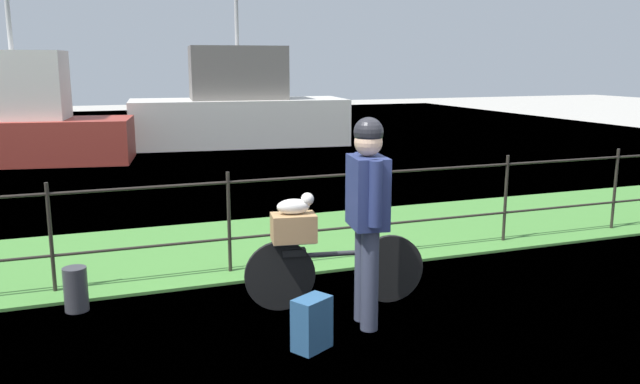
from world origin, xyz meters
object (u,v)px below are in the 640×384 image
object	(u,v)px
cyclist_person	(367,204)
wooden_crate	(294,227)
bicycle_main	(333,270)
terrier_dog	(296,205)
moored_boat_mid	(239,109)
backpack_on_paving	(312,324)
moored_boat_near	(18,123)
mooring_bollard	(76,289)

from	to	relation	value
cyclist_person	wooden_crate	bearing A→B (deg)	129.96
bicycle_main	cyclist_person	xyz separation A→B (m)	(0.10, -0.47, 0.68)
terrier_dog	moored_boat_mid	xyz separation A→B (m)	(2.15, 11.26, -0.01)
backpack_on_paving	moored_boat_near	world-z (taller)	moored_boat_near
moored_boat_near	moored_boat_mid	distance (m)	5.27
terrier_dog	backpack_on_paving	size ratio (longest dim) A/B	0.81
wooden_crate	cyclist_person	distance (m)	0.74
bicycle_main	moored_boat_near	world-z (taller)	moored_boat_near
bicycle_main	moored_boat_near	size ratio (longest dim) A/B	0.33
mooring_bollard	moored_boat_mid	size ratio (longest dim) A/B	0.07
mooring_bollard	moored_boat_mid	world-z (taller)	moored_boat_mid
wooden_crate	terrier_dog	world-z (taller)	terrier_dog
bicycle_main	moored_boat_near	distance (m)	10.37
cyclist_person	mooring_bollard	world-z (taller)	cyclist_person
backpack_on_paving	terrier_dog	bearing A→B (deg)	-130.21
terrier_dog	moored_boat_mid	world-z (taller)	moored_boat_mid
bicycle_main	mooring_bollard	bearing A→B (deg)	162.61
bicycle_main	cyclist_person	distance (m)	0.83
backpack_on_paving	moored_boat_near	size ratio (longest dim) A/B	0.08
wooden_crate	moored_boat_near	xyz separation A→B (m)	(-2.88, 9.78, 0.12)
mooring_bollard	moored_boat_mid	distance (m)	11.38
bicycle_main	mooring_bollard	distance (m)	2.21
bicycle_main	wooden_crate	world-z (taller)	wooden_crate
terrier_dog	mooring_bollard	bearing A→B (deg)	161.18
cyclist_person	moored_boat_near	bearing A→B (deg)	107.86
wooden_crate	moored_boat_mid	xyz separation A→B (m)	(2.18, 11.25, 0.19)
cyclist_person	moored_boat_mid	world-z (taller)	moored_boat_mid
terrier_dog	moored_boat_mid	bearing A→B (deg)	79.17
wooden_crate	mooring_bollard	size ratio (longest dim) A/B	0.96
cyclist_person	moored_boat_mid	xyz separation A→B (m)	(1.74, 11.78, -0.09)
bicycle_main	backpack_on_paving	xyz separation A→B (m)	(-0.47, -0.75, -0.12)
mooring_bollard	moored_boat_near	distance (m)	9.27
bicycle_main	moored_boat_mid	size ratio (longest dim) A/B	0.28
terrier_dog	cyclist_person	bearing A→B (deg)	-51.44
bicycle_main	backpack_on_paving	distance (m)	0.89
bicycle_main	moored_boat_mid	xyz separation A→B (m)	(1.84, 11.31, 0.59)
wooden_crate	mooring_bollard	distance (m)	1.94
terrier_dog	cyclist_person	world-z (taller)	cyclist_person
moored_boat_mid	cyclist_person	bearing A→B (deg)	-98.39
bicycle_main	cyclist_person	bearing A→B (deg)	-78.29
terrier_dog	moored_boat_near	xyz separation A→B (m)	(-2.91, 9.79, -0.08)
wooden_crate	terrier_dog	xyz separation A→B (m)	(0.02, -0.00, 0.19)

